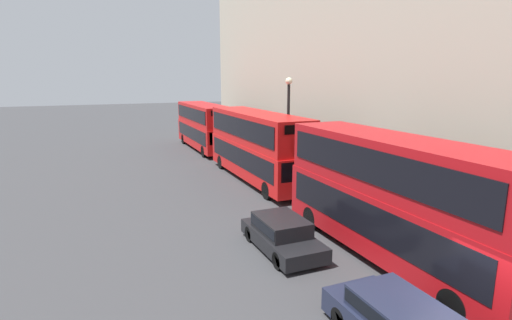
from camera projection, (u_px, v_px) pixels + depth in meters
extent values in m
cube|color=#A80F14|center=(392.00, 221.00, 14.76)|extent=(2.55, 10.88, 2.28)
cube|color=#A80F14|center=(396.00, 165.00, 14.33)|extent=(2.50, 10.67, 1.99)
cube|color=black|center=(393.00, 214.00, 14.71)|extent=(2.59, 10.01, 1.28)
cube|color=black|center=(396.00, 162.00, 14.31)|extent=(2.59, 10.01, 1.19)
cylinder|color=black|center=(454.00, 306.00, 11.08)|extent=(0.30, 1.00, 1.00)
cylinder|color=black|center=(509.00, 289.00, 11.94)|extent=(0.30, 1.00, 1.00)
cylinder|color=black|center=(311.00, 218.00, 18.00)|extent=(0.30, 1.00, 1.00)
cylinder|color=black|center=(353.00, 211.00, 18.86)|extent=(0.30, 1.00, 1.00)
cube|color=red|center=(257.00, 159.00, 26.25)|extent=(2.55, 11.45, 2.13)
cube|color=red|center=(257.00, 128.00, 25.83)|extent=(2.50, 11.22, 1.99)
cube|color=black|center=(257.00, 155.00, 26.20)|extent=(2.59, 10.53, 1.19)
cube|color=black|center=(257.00, 126.00, 25.81)|extent=(2.59, 10.53, 1.20)
cube|color=black|center=(299.00, 171.00, 21.04)|extent=(2.17, 0.06, 1.07)
cube|color=black|center=(300.00, 129.00, 20.58)|extent=(1.78, 0.06, 0.48)
cylinder|color=black|center=(267.00, 191.00, 22.30)|extent=(0.30, 1.00, 1.00)
cylinder|color=black|center=(303.00, 186.00, 23.16)|extent=(0.30, 1.00, 1.00)
cylinder|color=black|center=(221.00, 162.00, 29.72)|extent=(0.30, 1.00, 1.00)
cylinder|color=black|center=(249.00, 160.00, 30.58)|extent=(0.30, 1.00, 1.00)
cube|color=red|center=(204.00, 135.00, 37.60)|extent=(2.55, 10.75, 2.05)
cube|color=red|center=(204.00, 114.00, 37.20)|extent=(2.50, 10.54, 1.82)
cube|color=black|center=(204.00, 132.00, 37.55)|extent=(2.59, 9.89, 1.15)
cube|color=black|center=(204.00, 113.00, 37.18)|extent=(2.59, 9.89, 1.09)
cube|color=black|center=(222.00, 138.00, 32.70)|extent=(2.17, 0.06, 1.03)
cube|color=black|center=(222.00, 113.00, 32.27)|extent=(1.78, 0.06, 0.44)
cylinder|color=black|center=(204.00, 151.00, 33.94)|extent=(0.30, 1.00, 1.00)
cylinder|color=black|center=(229.00, 150.00, 34.81)|extent=(0.30, 1.00, 1.00)
cylinder|color=black|center=(184.00, 139.00, 40.74)|extent=(0.30, 1.00, 1.00)
cylinder|color=black|center=(205.00, 138.00, 41.61)|extent=(0.30, 1.00, 1.00)
cube|color=#1E2338|center=(401.00, 311.00, 9.77)|extent=(1.62, 2.44, 0.54)
cube|color=black|center=(401.00, 310.00, 9.76)|extent=(1.65, 2.32, 0.35)
cylinder|color=black|center=(341.00, 319.00, 10.80)|extent=(0.22, 0.64, 0.64)
cylinder|color=black|center=(388.00, 305.00, 11.42)|extent=(0.22, 0.64, 0.64)
cube|color=black|center=(282.00, 239.00, 15.70)|extent=(1.86, 4.20, 0.56)
cube|color=black|center=(281.00, 225.00, 15.68)|extent=(1.64, 2.31, 0.60)
cube|color=black|center=(281.00, 224.00, 15.67)|extent=(1.68, 2.20, 0.38)
cylinder|color=black|center=(279.00, 261.00, 14.21)|extent=(0.22, 0.64, 0.64)
cylinder|color=black|center=(318.00, 253.00, 14.84)|extent=(0.22, 0.64, 0.64)
cylinder|color=black|center=(250.00, 234.00, 16.63)|extent=(0.22, 0.64, 0.64)
cylinder|color=black|center=(285.00, 228.00, 17.26)|extent=(0.22, 0.64, 0.64)
cylinder|color=black|center=(288.00, 134.00, 25.67)|extent=(0.18, 0.18, 6.25)
sphere|color=beige|center=(289.00, 81.00, 24.98)|extent=(0.44, 0.44, 0.44)
cylinder|color=#334C6B|center=(296.00, 167.00, 27.15)|extent=(0.36, 0.36, 1.36)
sphere|color=tan|center=(296.00, 156.00, 26.99)|extent=(0.22, 0.22, 0.22)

